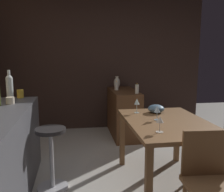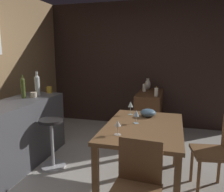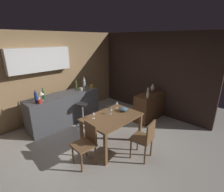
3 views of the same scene
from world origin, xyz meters
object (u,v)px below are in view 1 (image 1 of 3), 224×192
sideboard_cabinet (123,113)px  vase_ceramic_ivory (117,83)px  dining_table (167,129)px  wine_glass_right (137,102)px  wine_bottle_clear (10,87)px  chair_near_window (210,180)px  cup_mustard (20,94)px  wine_glass_left (160,120)px  pillar_candle_tall (137,89)px  pillar_candle_short (117,86)px  fruit_bowl (156,109)px  wine_glass_center (157,109)px  cup_cream (10,100)px  bar_stool (52,157)px

sideboard_cabinet → vase_ceramic_ivory: vase_ceramic_ivory is taller
dining_table → wine_glass_right: 0.53m
wine_bottle_clear → vase_ceramic_ivory: wine_bottle_clear is taller
dining_table → chair_near_window: bearing=-176.1°
cup_mustard → wine_glass_right: bearing=-104.9°
sideboard_cabinet → cup_mustard: (-1.00, 1.55, 0.54)m
wine_glass_left → dining_table: bearing=-31.0°
wine_bottle_clear → pillar_candle_tall: size_ratio=2.18×
wine_bottle_clear → pillar_candle_short: (1.28, -1.50, -0.18)m
fruit_bowl → dining_table: bearing=179.5°
fruit_bowl → vase_ceramic_ivory: (1.65, 0.20, 0.14)m
wine_glass_right → wine_glass_left: bearing=-178.7°
pillar_candle_tall → cup_mustard: bearing=109.7°
vase_ceramic_ivory → chair_near_window: bearing=-174.9°
wine_glass_right → wine_glass_center: bearing=-159.0°
chair_near_window → fruit_bowl: 1.23m
cup_cream → pillar_candle_tall: pillar_candle_tall is taller
wine_glass_left → pillar_candle_short: bearing=0.5°
bar_stool → cup_mustard: cup_mustard is taller
dining_table → chair_near_window: size_ratio=1.50×
wine_glass_center → cup_mustard: (0.74, 1.57, 0.09)m
pillar_candle_tall → wine_glass_right: bearing=165.5°
wine_glass_right → wine_glass_center: 0.38m
wine_bottle_clear → fruit_bowl: bearing=-95.9°
wine_bottle_clear → pillar_candle_tall: (0.84, -1.76, -0.18)m
fruit_bowl → vase_ceramic_ivory: size_ratio=0.88×
wine_glass_center → pillar_candle_short: pillar_candle_short is taller
wine_glass_right → sideboard_cabinet: bearing=-4.7°
chair_near_window → cup_mustard: size_ratio=7.19×
cup_cream → wine_glass_right: bearing=-90.0°
pillar_candle_tall → pillar_candle_short: (0.44, 0.26, -0.00)m
wine_bottle_clear → pillar_candle_short: 1.98m
pillar_candle_short → vase_ceramic_ivory: bearing=-11.9°
bar_stool → fruit_bowl: bearing=-76.7°
chair_near_window → pillar_candle_tall: bearing=0.8°
sideboard_cabinet → bar_stool: (-1.70, 1.13, -0.04)m
wine_glass_center → vase_ceramic_ivory: vase_ceramic_ivory is taller
pillar_candle_tall → vase_ceramic_ivory: size_ratio=0.75×
wine_glass_left → vase_ceramic_ivory: 2.40m
dining_table → cup_mustard: size_ratio=10.79×
cup_mustard → pillar_candle_short: 1.78m
wine_glass_left → fruit_bowl: (0.75, -0.22, -0.06)m
dining_table → wine_glass_left: 0.47m
chair_near_window → bar_stool: bearing=55.7°
dining_table → bar_stool: (0.10, 1.25, -0.28)m
wine_glass_center → pillar_candle_short: (1.79, 0.14, 0.03)m
sideboard_cabinet → wine_glass_right: (-1.38, 0.11, 0.47)m
bar_stool → wine_bottle_clear: bearing=46.1°
pillar_candle_tall → cup_cream: bearing=119.8°
wine_glass_right → vase_ceramic_ivory: (1.62, -0.04, 0.05)m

